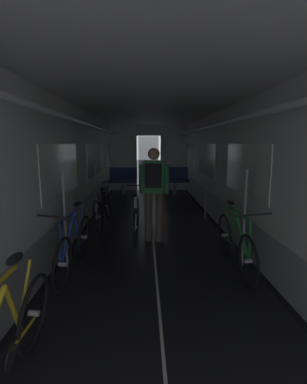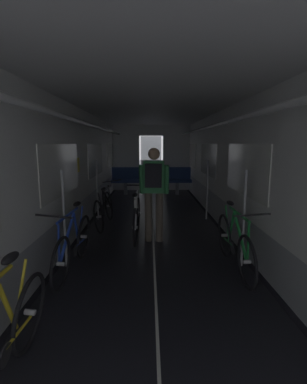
% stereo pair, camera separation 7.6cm
% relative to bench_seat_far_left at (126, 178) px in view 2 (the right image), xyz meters
% --- Properties ---
extents(train_car_shell, '(3.14, 12.34, 2.57)m').
position_rel_bench_seat_far_left_xyz_m(train_car_shell, '(0.90, -4.47, 1.13)').
color(train_car_shell, black).
rests_on(train_car_shell, ground).
extents(bench_seat_far_left, '(0.98, 0.51, 0.95)m').
position_rel_bench_seat_far_left_xyz_m(bench_seat_far_left, '(0.00, 0.00, 0.00)').
color(bench_seat_far_left, gray).
rests_on(bench_seat_far_left, ground).
extents(bench_seat_far_right, '(0.98, 0.51, 0.95)m').
position_rel_bench_seat_far_left_xyz_m(bench_seat_far_right, '(1.80, 0.00, 0.00)').
color(bench_seat_far_right, gray).
rests_on(bench_seat_far_right, ground).
extents(bicycle_green, '(0.44, 1.69, 0.94)m').
position_rel_bench_seat_far_left_xyz_m(bicycle_green, '(2.02, -6.10, -0.18)').
color(bicycle_green, black).
rests_on(bicycle_green, ground).
extents(bicycle_blue, '(0.44, 1.69, 0.95)m').
position_rel_bench_seat_far_left_xyz_m(bicycle_blue, '(-0.21, -6.13, -0.18)').
color(bicycle_blue, black).
rests_on(bicycle_blue, ground).
extents(bicycle_black, '(0.44, 1.69, 0.96)m').
position_rel_bench_seat_far_left_xyz_m(bicycle_black, '(-0.14, -3.90, -0.19)').
color(bicycle_black, black).
rests_on(bicycle_black, ground).
extents(person_cyclist_aisle, '(0.54, 0.40, 1.69)m').
position_rel_bench_seat_far_left_xyz_m(person_cyclist_aisle, '(0.91, -4.91, 0.45)').
color(person_cyclist_aisle, brown).
rests_on(person_cyclist_aisle, ground).
extents(bicycle_white_in_aisle, '(0.44, 1.69, 0.93)m').
position_rel_bench_seat_far_left_xyz_m(bicycle_white_in_aisle, '(0.59, -4.64, -0.18)').
color(bicycle_white_in_aisle, black).
rests_on(bicycle_white_in_aisle, ground).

